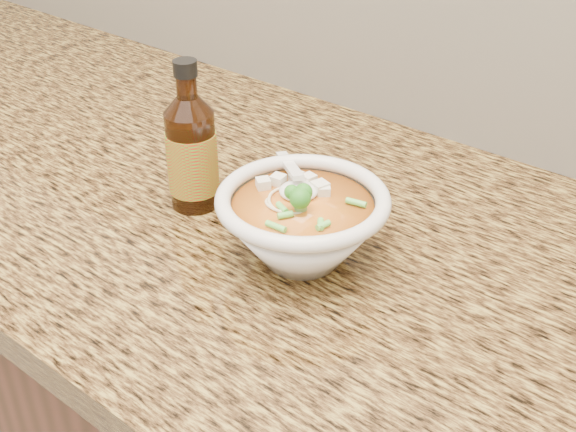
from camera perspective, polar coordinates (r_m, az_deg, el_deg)
The scene contains 3 objects.
counter_slab at distance 0.85m, azimuth 4.09°, elevation -2.73°, with size 4.00×0.68×0.04m, color olive.
soup_bowl at distance 0.78m, azimuth 1.14°, elevation -0.77°, with size 0.19×0.19×0.10m.
hot_sauce_bottle at distance 0.87m, azimuth -7.60°, elevation 4.94°, with size 0.07×0.07×0.19m.
Camera 1 is at (0.39, 1.10, 1.37)m, focal length 45.00 mm.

